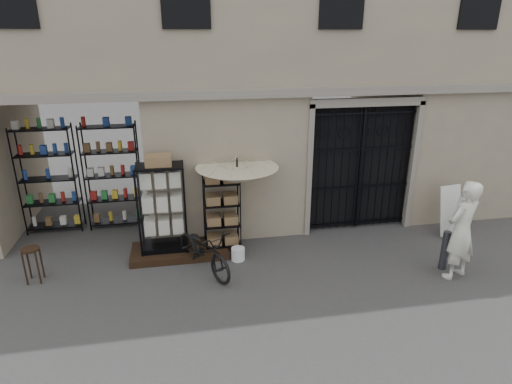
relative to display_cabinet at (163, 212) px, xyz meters
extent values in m
plane|color=black|center=(2.70, -1.59, -0.96)|extent=(80.00, 80.00, 0.00)
cube|color=gray|center=(2.70, 2.41, 3.54)|extent=(14.00, 4.00, 9.00)
cube|color=black|center=(-1.80, 1.21, 0.54)|extent=(3.00, 1.70, 3.00)
cube|color=black|center=(-1.85, 1.71, 0.29)|extent=(2.70, 0.50, 2.50)
cube|color=black|center=(4.45, 0.69, 0.54)|extent=(2.50, 0.06, 3.00)
cube|color=black|center=(4.45, 0.53, 0.49)|extent=(0.05, 0.05, 2.80)
cube|color=black|center=(0.30, -0.04, -0.89)|extent=(2.00, 0.90, 0.15)
cube|color=black|center=(0.00, 0.01, -0.76)|extent=(0.96, 0.64, 0.10)
cube|color=silver|center=(-0.03, -0.27, 0.09)|extent=(0.84, 0.09, 1.69)
cube|color=silver|center=(0.00, 0.01, -0.01)|extent=(0.80, 0.48, 1.41)
cube|color=olive|center=(0.00, 0.01, 1.05)|extent=(0.54, 0.43, 0.20)
cube|color=black|center=(1.21, 0.02, -0.15)|extent=(0.76, 0.57, 1.64)
cube|color=olive|center=(1.21, 0.02, -0.20)|extent=(0.65, 0.46, 1.23)
cylinder|color=black|center=(1.55, 0.06, 0.04)|extent=(0.04, 0.04, 2.02)
imported|color=#C3B891|center=(1.55, 0.06, 0.78)|extent=(1.97, 1.98, 1.36)
cylinder|color=white|center=(1.47, -0.49, -0.83)|extent=(0.36, 0.36, 0.27)
imported|color=black|center=(0.76, -0.81, -0.96)|extent=(0.98, 1.10, 1.75)
cylinder|color=black|center=(-2.39, -0.61, -0.30)|extent=(0.41, 0.41, 0.03)
cube|color=black|center=(-2.39, -0.61, -0.63)|extent=(0.31, 0.31, 0.67)
cylinder|color=#43454D|center=(5.39, -1.57, -0.56)|extent=(0.17, 0.17, 0.80)
imported|color=beige|center=(5.45, -1.86, -0.96)|extent=(1.38, 2.05, 0.46)
cube|color=silver|center=(6.46, -0.52, -0.37)|extent=(0.58, 0.35, 1.14)
cube|color=silver|center=(6.41, -0.17, -0.37)|extent=(0.58, 0.35, 1.14)
camera|label=1|loc=(0.43, -8.20, 3.41)|focal=30.00mm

